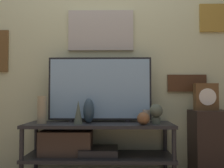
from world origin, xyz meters
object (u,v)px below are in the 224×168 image
at_px(vase_urn_stoneware, 89,111).
at_px(candle_jar, 146,116).
at_px(vase_tall_ceramic, 42,110).
at_px(decorative_bust, 156,112).
at_px(television, 99,89).
at_px(vase_slim_bronze, 78,112).
at_px(vase_round_glass, 143,118).
at_px(mantel_clock, 206,97).

height_order(vase_urn_stoneware, candle_jar, vase_urn_stoneware).
xyz_separation_m(vase_tall_ceramic, decorative_bust, (1.08, -0.03, -0.02)).
xyz_separation_m(television, candle_jar, (0.46, -0.08, -0.27)).
distance_m(television, vase_slim_bronze, 0.35).
relative_size(vase_round_glass, candle_jar, 0.91).
relative_size(decorative_bust, mantel_clock, 0.70).
height_order(vase_urn_stoneware, decorative_bust, vase_urn_stoneware).
bearing_deg(decorative_bust, candle_jar, 128.29).
bearing_deg(vase_slim_bronze, vase_urn_stoneware, 38.24).
bearing_deg(mantel_clock, television, 178.59).
relative_size(vase_urn_stoneware, vase_tall_ceramic, 0.91).
relative_size(television, vase_tall_ceramic, 3.95).
relative_size(vase_round_glass, vase_tall_ceramic, 0.44).
bearing_deg(candle_jar, vase_urn_stoneware, -176.31).
xyz_separation_m(vase_round_glass, candle_jar, (0.05, 0.17, 0.01)).
distance_m(vase_round_glass, mantel_clock, 0.71).
relative_size(vase_slim_bronze, candle_jar, 1.72).
bearing_deg(candle_jar, mantel_clock, 5.49).
xyz_separation_m(vase_urn_stoneware, candle_jar, (0.56, 0.04, -0.06)).
xyz_separation_m(vase_slim_bronze, candle_jar, (0.65, 0.11, -0.05)).
bearing_deg(vase_slim_bronze, vase_tall_ceramic, 173.46).
height_order(vase_tall_ceramic, candle_jar, vase_tall_ceramic).
distance_m(television, vase_round_glass, 0.56).
height_order(television, vase_tall_ceramic, television).
height_order(vase_tall_ceramic, vase_slim_bronze, vase_tall_ceramic).
relative_size(vase_urn_stoneware, vase_slim_bronze, 1.09).
height_order(vase_round_glass, vase_tall_ceramic, vase_tall_ceramic).
bearing_deg(mantel_clock, vase_tall_ceramic, -175.54).
bearing_deg(vase_urn_stoneware, candle_jar, 3.69).
distance_m(candle_jar, decorative_bust, 0.14).
distance_m(vase_slim_bronze, candle_jar, 0.66).
distance_m(vase_slim_bronze, mantel_clock, 1.26).
bearing_deg(vase_urn_stoneware, vase_tall_ceramic, -175.98).
bearing_deg(television, vase_tall_ceramic, -164.35).
bearing_deg(candle_jar, decorative_bust, -51.71).
bearing_deg(mantel_clock, vase_slim_bronze, -172.45).
relative_size(vase_urn_stoneware, decorative_bust, 1.29).
height_order(television, candle_jar, television).
bearing_deg(vase_urn_stoneware, mantel_clock, 4.62).
distance_m(vase_urn_stoneware, vase_slim_bronze, 0.12).
relative_size(vase_round_glass, vase_slim_bronze, 0.52).
bearing_deg(mantel_clock, candle_jar, -174.51).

